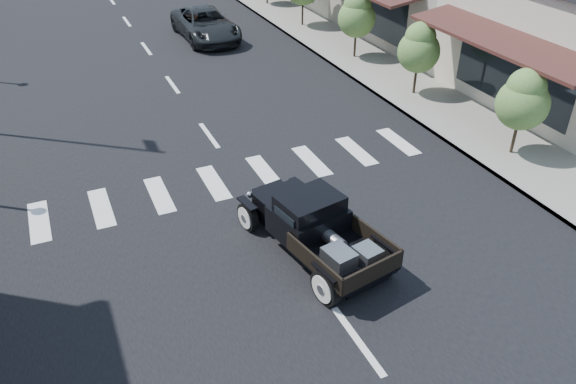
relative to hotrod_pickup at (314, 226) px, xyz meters
name	(u,v)px	position (x,y,z in m)	size (l,w,h in m)	color
ground	(295,255)	(-0.46, 0.06, -0.77)	(120.00, 120.00, 0.00)	black
road	(156,62)	(-0.46, 15.06, -0.76)	(14.00, 80.00, 0.02)	black
road_markings	(186,103)	(-0.46, 10.06, -0.77)	(12.00, 60.00, 0.06)	silver
sidewalk_right	(324,37)	(8.04, 15.06, -0.70)	(3.00, 80.00, 0.15)	gray
small_tree_a	(520,114)	(7.84, 1.80, 0.70)	(1.58, 1.58, 2.64)	#4F7334
small_tree_b	(418,60)	(7.84, 7.11, 0.70)	(1.58, 1.58, 2.64)	#4F7334
small_tree_c	(356,26)	(7.84, 11.73, 0.75)	(1.65, 1.65, 2.75)	#4F7334
hotrod_pickup	(314,226)	(0.00, 0.00, 0.00)	(2.08, 4.45, 1.54)	black
second_car	(206,25)	(2.62, 17.38, -0.05)	(2.39, 5.17, 1.44)	black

